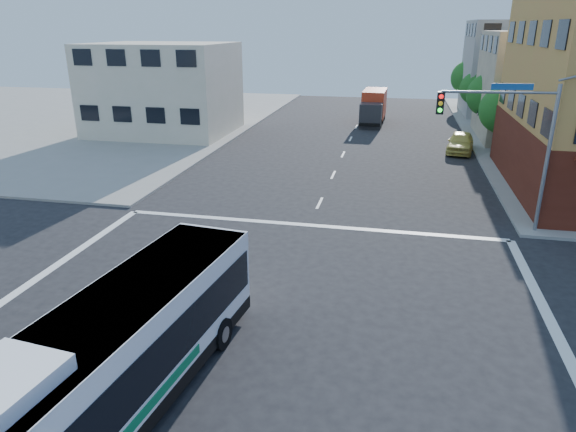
# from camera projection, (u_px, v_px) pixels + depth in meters

# --- Properties ---
(ground) EXTENTS (120.00, 120.00, 0.00)m
(ground) POSITION_uv_depth(u_px,v_px,m) (260.00, 327.00, 16.95)
(ground) COLOR black
(ground) RESTS_ON ground
(sidewalk_nw) EXTENTS (50.00, 50.00, 0.15)m
(sidewalk_nw) POSITION_uv_depth(u_px,v_px,m) (33.00, 117.00, 55.88)
(sidewalk_nw) COLOR gray
(sidewalk_nw) RESTS_ON ground
(building_east_near) EXTENTS (12.06, 10.06, 9.00)m
(building_east_near) POSITION_uv_depth(u_px,v_px,m) (558.00, 88.00, 43.22)
(building_east_near) COLOR #BFB392
(building_east_near) RESTS_ON ground
(building_east_far) EXTENTS (12.06, 10.06, 10.00)m
(building_east_far) POSITION_uv_depth(u_px,v_px,m) (523.00, 69.00, 55.89)
(building_east_far) COLOR gray
(building_east_far) RESTS_ON ground
(building_west) EXTENTS (12.06, 10.06, 8.00)m
(building_west) POSITION_uv_depth(u_px,v_px,m) (163.00, 89.00, 46.39)
(building_west) COLOR beige
(building_west) RESTS_ON ground
(signal_mast_ne) EXTENTS (7.91, 1.13, 8.07)m
(signal_mast_ne) POSITION_uv_depth(u_px,v_px,m) (512.00, 129.00, 23.18)
(signal_mast_ne) COLOR gray
(signal_mast_ne) RESTS_ON ground
(street_tree_a) EXTENTS (3.60, 3.60, 5.53)m
(street_tree_a) POSITION_uv_depth(u_px,v_px,m) (505.00, 107.00, 38.98)
(street_tree_a) COLOR #3D2616
(street_tree_a) RESTS_ON ground
(street_tree_b) EXTENTS (3.80, 3.80, 5.79)m
(street_tree_b) POSITION_uv_depth(u_px,v_px,m) (490.00, 92.00, 46.26)
(street_tree_b) COLOR #3D2616
(street_tree_b) RESTS_ON ground
(street_tree_c) EXTENTS (3.40, 3.40, 5.29)m
(street_tree_c) POSITION_uv_depth(u_px,v_px,m) (478.00, 86.00, 53.70)
(street_tree_c) COLOR #3D2616
(street_tree_c) RESTS_ON ground
(street_tree_d) EXTENTS (4.00, 4.00, 6.03)m
(street_tree_d) POSITION_uv_depth(u_px,v_px,m) (469.00, 76.00, 60.89)
(street_tree_d) COLOR #3D2616
(street_tree_d) RESTS_ON ground
(transit_bus) EXTENTS (3.79, 11.83, 3.44)m
(transit_bus) POSITION_uv_depth(u_px,v_px,m) (108.00, 366.00, 12.32)
(transit_bus) COLOR black
(transit_bus) RESTS_ON ground
(box_truck) EXTENTS (2.38, 7.36, 3.29)m
(box_truck) POSITION_uv_depth(u_px,v_px,m) (373.00, 108.00, 52.08)
(box_truck) COLOR #28282D
(box_truck) RESTS_ON ground
(parked_car) EXTENTS (2.60, 4.93, 1.60)m
(parked_car) POSITION_uv_depth(u_px,v_px,m) (460.00, 142.00, 40.26)
(parked_car) COLOR #D5C557
(parked_car) RESTS_ON ground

